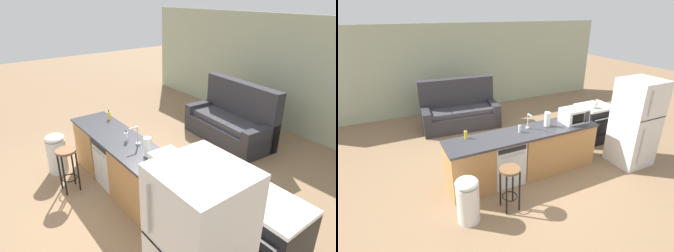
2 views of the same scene
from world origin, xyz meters
TOP-DOWN VIEW (x-y plane):
  - ground_plane at (0.00, 0.00)m, footprint 24.00×24.00m
  - wall_back at (0.30, 4.20)m, footprint 10.00×0.06m
  - kitchen_counter at (0.24, 0.00)m, footprint 2.94×0.66m
  - dishwasher at (-0.25, -0.00)m, footprint 0.58×0.61m
  - stove_range at (2.35, 0.55)m, footprint 0.76×0.68m
  - refrigerator at (2.35, -0.55)m, footprint 0.72×0.73m
  - microwave at (1.25, -0.00)m, footprint 0.50×0.37m
  - sink_faucet at (0.28, 0.10)m, footprint 0.07×0.18m
  - paper_towel_roll at (0.66, 0.05)m, footprint 0.14×0.14m
  - soap_bottle at (0.07, 0.04)m, footprint 0.06×0.06m
  - dish_soap_bottle at (-0.89, 0.23)m, footprint 0.06×0.06m
  - kettle at (2.18, 0.42)m, footprint 0.21×0.17m
  - bar_stool at (-0.52, -0.73)m, footprint 0.32×0.32m
  - trash_bin at (-1.19, -0.70)m, footprint 0.35×0.35m
  - couch at (-0.24, 2.84)m, footprint 2.06×1.05m

SIDE VIEW (x-z plane):
  - ground_plane at x=0.00m, z-range 0.00..0.00m
  - trash_bin at x=-1.19m, z-range 0.01..0.75m
  - couch at x=-0.24m, z-range -0.24..1.03m
  - kitchen_counter at x=0.24m, z-range -0.03..0.87m
  - dishwasher at x=-0.25m, z-range 0.00..0.84m
  - stove_range at x=2.35m, z-range 0.00..0.90m
  - bar_stool at x=-0.52m, z-range 0.17..0.91m
  - refrigerator at x=2.35m, z-range 0.00..1.75m
  - soap_bottle at x=0.07m, z-range 0.88..1.06m
  - dish_soap_bottle at x=-0.89m, z-range 0.88..1.06m
  - kettle at x=2.18m, z-range 0.89..1.08m
  - sink_faucet at x=0.28m, z-range 0.88..1.18m
  - paper_towel_roll at x=0.66m, z-range 0.90..1.18m
  - microwave at x=1.25m, z-range 0.90..1.18m
  - wall_back at x=0.30m, z-range 0.00..2.60m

